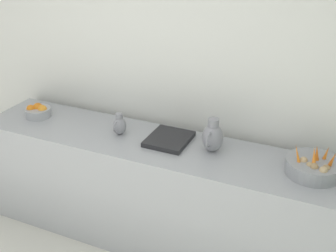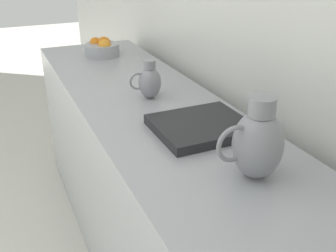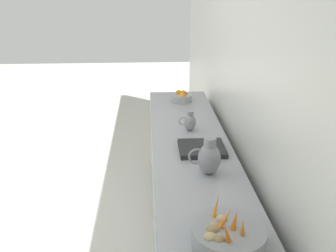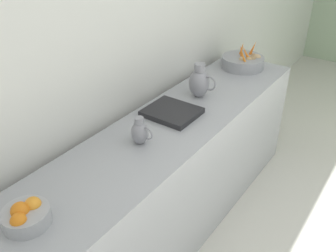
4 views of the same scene
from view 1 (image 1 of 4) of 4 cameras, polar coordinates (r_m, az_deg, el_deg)
tile_wall_left at (r=3.15m, az=9.11°, el=8.93°), size 0.10×7.69×3.00m
prep_counter at (r=3.42m, az=-2.26°, el=-8.83°), size 0.61×2.81×0.91m
vegetable_colander at (r=2.93m, az=18.98°, el=-5.19°), size 0.36×0.36×0.22m
orange_bowl at (r=3.73m, az=-17.07°, el=1.92°), size 0.21×0.21×0.11m
metal_pitcher_tall at (r=3.02m, az=6.01°, el=-1.45°), size 0.21×0.15×0.25m
metal_pitcher_short at (r=3.28m, az=-6.54°, el=0.13°), size 0.15×0.10×0.17m
counter_sink_basin at (r=3.18m, az=0.13°, el=-1.77°), size 0.34×0.30×0.04m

